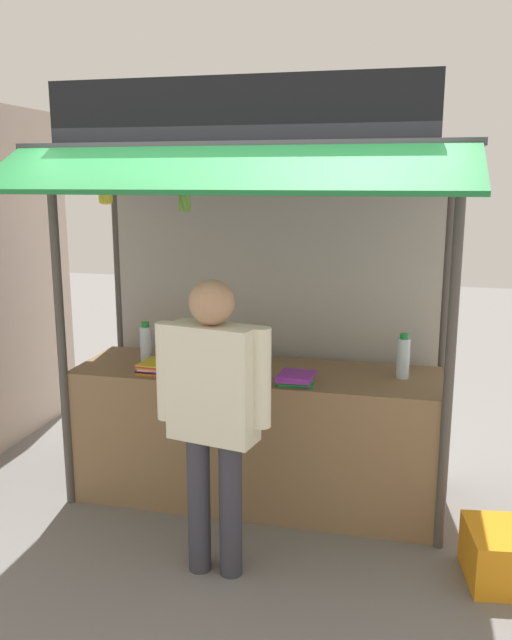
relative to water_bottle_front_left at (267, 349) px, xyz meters
The scene contains 14 objects.
ground_plane 1.06m from the water_bottle_front_left, 104.30° to the right, with size 20.00×20.00×0.00m, color slate.
stall_counter 0.60m from the water_bottle_front_left, 104.30° to the right, with size 2.48×0.75×0.93m, color olive.
stall_structure 0.65m from the water_bottle_front_left, behind, with size 2.68×1.64×2.76m.
water_bottle_front_left is the anchor object (origin of this frame).
water_bottle_back_left 0.94m from the water_bottle_front_left, ahead, with size 0.08×0.08×0.30m.
water_bottle_far_right 0.27m from the water_bottle_front_left, behind, with size 0.07×0.07×0.26m.
water_bottle_far_left 0.86m from the water_bottle_front_left, behind, with size 0.08×0.08×0.29m.
water_bottle_front_right 0.50m from the water_bottle_front_left, 166.57° to the right, with size 0.07×0.07×0.25m.
magazine_stack_back_right 0.47m from the water_bottle_front_left, 53.52° to the right, with size 0.25×0.26×0.06m.
magazine_stack_mid_right 0.78m from the water_bottle_front_left, 154.89° to the right, with size 0.20×0.27×0.07m.
banana_bunch_leftmost 1.52m from the water_bottle_front_left, 143.85° to the right, with size 0.10×0.10×0.23m.
banana_bunch_inner_right 1.27m from the water_bottle_front_left, 119.62° to the right, with size 0.09×0.09×0.27m.
vendor_person 1.09m from the water_bottle_front_left, 93.00° to the right, with size 0.64×0.30×1.69m.
plastic_crate 1.96m from the water_bottle_front_left, 27.14° to the right, with size 0.44×0.44×0.31m, color orange.
Camera 1 is at (0.99, -4.15, 2.20)m, focal length 36.63 mm.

